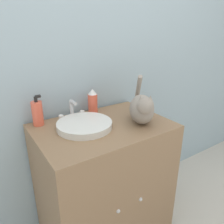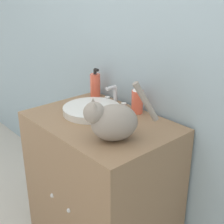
{
  "view_description": "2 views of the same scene",
  "coord_description": "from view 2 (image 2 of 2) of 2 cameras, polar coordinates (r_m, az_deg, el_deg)",
  "views": [
    {
      "loc": [
        -0.61,
        -0.74,
        1.4
      ],
      "look_at": [
        0.03,
        0.22,
        0.95
      ],
      "focal_mm": 35.0,
      "sensor_mm": 36.0,
      "label": 1
    },
    {
      "loc": [
        1.16,
        -0.66,
        1.51
      ],
      "look_at": [
        0.09,
        0.27,
        0.93
      ],
      "focal_mm": 50.0,
      "sensor_mm": 36.0,
      "label": 2
    }
  ],
  "objects": [
    {
      "name": "soap_bottle",
      "position": [
        1.96,
        -3.07,
        5.0
      ],
      "size": [
        0.06,
        0.06,
        0.18
      ],
      "color": "#EF6047",
      "rests_on": "vanity_cabinet"
    },
    {
      "name": "spray_bottle",
      "position": [
        1.7,
        4.66,
        2.36
      ],
      "size": [
        0.06,
        0.06,
        0.16
      ],
      "color": "#EF6047",
      "rests_on": "vanity_cabinet"
    },
    {
      "name": "cat",
      "position": [
        1.39,
        0.01,
        -1.55
      ],
      "size": [
        0.23,
        0.33,
        0.27
      ],
      "rotation": [
        0.0,
        0.0,
        -2.11
      ],
      "color": "gray",
      "rests_on": "vanity_cabinet"
    },
    {
      "name": "faucet",
      "position": [
        1.81,
        0.48,
        2.66
      ],
      "size": [
        0.18,
        0.08,
        0.13
      ],
      "color": "silver",
      "rests_on": "vanity_cabinet"
    },
    {
      "name": "sink_basin",
      "position": [
        1.72,
        -3.71,
        0.41
      ],
      "size": [
        0.32,
        0.32,
        0.04
      ],
      "color": "white",
      "rests_on": "vanity_cabinet"
    },
    {
      "name": "vanity_cabinet",
      "position": [
        1.85,
        -1.95,
        -13.79
      ],
      "size": [
        0.79,
        0.56,
        0.86
      ],
      "color": "#8C6B4C",
      "rests_on": "ground_plane"
    },
    {
      "name": "wall_back",
      "position": [
        1.73,
        6.07,
        13.34
      ],
      "size": [
        6.0,
        0.05,
        2.5
      ],
      "color": "#9EB7C6",
      "rests_on": "ground_plane"
    }
  ]
}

